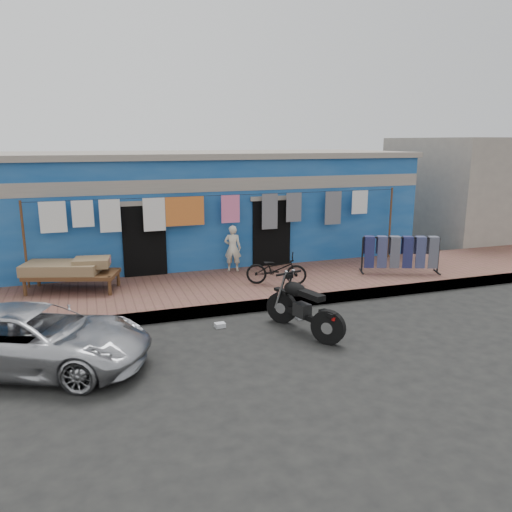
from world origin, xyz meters
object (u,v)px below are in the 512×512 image
at_px(bicycle, 276,266).
at_px(jeans_rack, 400,254).
at_px(car, 35,338).
at_px(motorcycle, 304,305).
at_px(seated_person, 233,248).
at_px(charpoy, 72,275).

height_order(bicycle, jeans_rack, jeans_rack).
distance_m(car, motorcycle, 4.83).
xyz_separation_m(seated_person, jeans_rack, (4.17, -1.60, -0.12)).
xyz_separation_m(seated_person, charpoy, (-4.07, -0.54, -0.26)).
relative_size(motorcycle, charpoy, 0.77).
xyz_separation_m(car, bicycle, (5.24, 2.58, 0.18)).
bearing_deg(seated_person, jeans_rack, 179.62).
bearing_deg(car, jeans_rack, -49.85).
bearing_deg(motorcycle, charpoy, 123.67).
relative_size(car, charpoy, 1.61).
bearing_deg(bicycle, motorcycle, -164.93).
bearing_deg(seated_person, charpoy, 28.18).
relative_size(seated_person, jeans_rack, 0.59).
relative_size(seated_person, motorcycle, 0.68).
relative_size(seated_person, bicycle, 0.85).
distance_m(seated_person, charpoy, 4.11).
distance_m(car, jeans_rack, 9.14).
bearing_deg(motorcycle, seated_person, 76.92).
distance_m(bicycle, charpoy, 4.83).
bearing_deg(bicycle, car, 140.26).
distance_m(bicycle, jeans_rack, 3.53).
bearing_deg(charpoy, car, -98.23).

